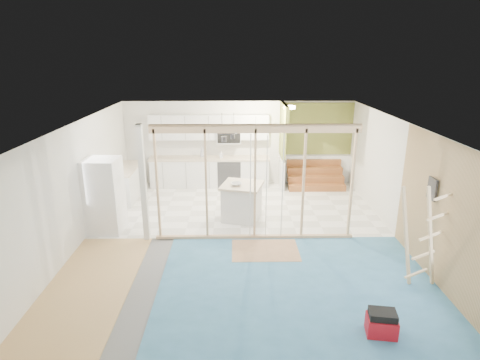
{
  "coord_description": "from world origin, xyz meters",
  "views": [
    {
      "loc": [
        -0.15,
        -8.18,
        4.0
      ],
      "look_at": [
        -0.01,
        0.6,
        1.19
      ],
      "focal_mm": 30.0,
      "sensor_mm": 36.0,
      "label": 1
    }
  ],
  "objects_px": {
    "ladder": "(422,237)",
    "island": "(242,202)",
    "toolbox": "(382,324)",
    "fridge": "(105,196)"
  },
  "relations": [
    {
      "from": "fridge",
      "to": "island",
      "type": "xyz_separation_m",
      "value": [
        3.15,
        0.65,
        -0.41
      ]
    },
    {
      "from": "fridge",
      "to": "island",
      "type": "relative_size",
      "value": 1.51
    },
    {
      "from": "island",
      "to": "ladder",
      "type": "height_order",
      "value": "ladder"
    },
    {
      "from": "island",
      "to": "fridge",
      "type": "bearing_deg",
      "value": -153.36
    },
    {
      "from": "island",
      "to": "toolbox",
      "type": "xyz_separation_m",
      "value": [
        1.97,
        -4.35,
        -0.27
      ]
    },
    {
      "from": "ladder",
      "to": "toolbox",
      "type": "bearing_deg",
      "value": -145.37
    },
    {
      "from": "ladder",
      "to": "island",
      "type": "bearing_deg",
      "value": 118.85
    },
    {
      "from": "toolbox",
      "to": "ladder",
      "type": "distance_m",
      "value": 1.83
    },
    {
      "from": "toolbox",
      "to": "island",
      "type": "bearing_deg",
      "value": 123.54
    },
    {
      "from": "island",
      "to": "ladder",
      "type": "relative_size",
      "value": 0.61
    }
  ]
}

